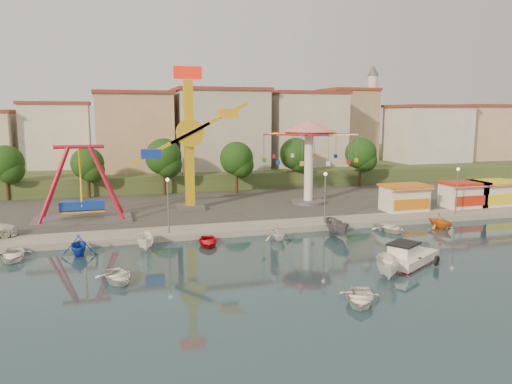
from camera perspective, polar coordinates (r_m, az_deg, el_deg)
name	(u,v)px	position (r m, az deg, el deg)	size (l,w,h in m)	color
ground	(297,273)	(37.82, 4.73, -9.26)	(200.00, 200.00, 0.00)	#162F3D
quay_deck	(182,174)	(97.06, -8.50, 2.06)	(200.00, 100.00, 0.60)	#9E998E
asphalt_pad	(215,200)	(65.77, -4.67, -0.87)	(90.00, 28.00, 0.01)	#4C4944
hill_terrace	(178,165)	(101.85, -8.91, 3.05)	(200.00, 60.00, 3.00)	#384C26
pirate_ship_ride	(81,185)	(55.37, -19.36, 0.76)	(10.00, 5.00, 8.00)	#59595E
kamikaze_tower	(193,144)	(58.46, -7.16, 5.48)	(9.10, 3.10, 16.50)	#59595E
wave_swinger	(309,143)	(62.27, 6.08, 5.59)	(11.60, 11.60, 10.40)	#59595E
booth_left	(404,197)	(60.46, 16.60, -0.59)	(5.40, 3.78, 3.08)	white
booth_mid	(463,194)	(65.19, 22.60, -0.24)	(5.40, 3.78, 3.08)	white
booth_right	(492,193)	(67.87, 25.34, -0.07)	(5.40, 3.78, 3.08)	white
lamp_post_1	(168,207)	(47.56, -10.00, -1.72)	(0.14, 0.14, 5.00)	#59595E
lamp_post_2	(325,199)	(51.76, 7.89, -0.80)	(0.14, 0.14, 5.00)	#59595E
lamp_post_3	(457,192)	(60.06, 21.96, -0.02)	(0.14, 0.14, 5.00)	#59595E
tree_0	(6,163)	(71.93, -26.69, 2.96)	(4.60, 4.60, 7.19)	#382314
tree_1	(87,164)	(70.11, -18.71, 3.08)	(4.35, 4.35, 6.80)	#382314
tree_2	(163,157)	(69.90, -10.53, 3.98)	(5.02, 5.02, 7.85)	#382314
tree_3	(237,158)	(70.23, -2.24, 3.85)	(4.68, 4.68, 7.32)	#382314
tree_4	(296,154)	(76.06, 4.55, 4.37)	(4.86, 4.86, 7.60)	#382314
tree_5	(361,154)	(78.56, 11.88, 4.32)	(4.83, 4.83, 7.54)	#382314
building_1	(55,142)	(85.40, -21.98, 5.31)	(12.33, 9.01, 8.63)	silver
building_2	(140,133)	(85.65, -13.17, 6.60)	(11.95, 9.28, 11.23)	tan
building_3	(225,139)	(84.48, -3.59, 6.09)	(12.59, 10.50, 9.20)	beige
building_4	(293,137)	(91.60, 4.23, 6.32)	(10.75, 9.23, 9.24)	beige
building_5	(364,131)	(95.37, 12.19, 6.84)	(12.77, 10.96, 11.21)	tan
building_6	(424,128)	(100.21, 18.61, 7.00)	(8.23, 8.98, 12.36)	silver
building_7	(459,135)	(111.31, 22.16, 6.03)	(11.59, 10.93, 8.76)	beige
minaret	(372,110)	(100.29, 13.11, 9.16)	(2.80, 2.80, 18.00)	silver
cabin_motorboat	(410,258)	(41.41, 17.16, -7.26)	(5.83, 4.74, 1.96)	white
rowboat_a	(117,276)	(37.16, -15.57, -9.28)	(2.66, 3.72, 0.77)	white
rowboat_b	(360,298)	(32.62, 11.76, -11.73)	(2.65, 3.71, 0.77)	silver
skiff	(388,267)	(37.87, 14.81, -8.30)	(1.48, 3.93, 1.52)	silver
moored_boat_0	(12,255)	(45.48, -26.09, -6.48)	(2.83, 3.96, 0.82)	white
moored_boat_1	(79,245)	(44.75, -19.62, -5.71)	(2.85, 3.31, 1.74)	blue
moored_boat_2	(146,242)	(44.76, -12.50, -5.57)	(1.44, 3.82, 1.48)	white
moored_boat_3	(208,241)	(45.51, -5.54, -5.63)	(2.58, 3.61, 0.75)	red
moored_boat_4	(278,232)	(47.07, 2.53, -4.60)	(2.53, 2.94, 1.55)	silver
moored_boat_5	(337,228)	(49.32, 9.25, -4.03)	(1.59, 4.24, 1.64)	#5E5E63
moored_boat_6	(390,228)	(52.19, 15.12, -3.99)	(2.70, 3.78, 0.78)	white
moored_boat_7	(440,221)	(55.33, 20.29, -3.09)	(2.57, 2.98, 1.57)	orange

